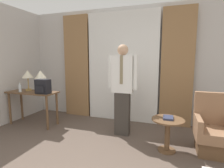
{
  "coord_description": "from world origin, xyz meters",
  "views": [
    {
      "loc": [
        1.1,
        -0.99,
        1.48
      ],
      "look_at": [
        0.07,
        2.07,
        1.02
      ],
      "focal_mm": 28.0,
      "sensor_mm": 36.0,
      "label": 1
    }
  ],
  "objects_px": {
    "side_table": "(168,129)",
    "book": "(168,118)",
    "backpack": "(43,87)",
    "armchair": "(213,132)",
    "desk": "(33,97)",
    "bottle_near_edge": "(20,88)",
    "table_lamp_left": "(28,75)",
    "person": "(123,86)",
    "table_lamp_right": "(40,75)"
  },
  "relations": [
    {
      "from": "person",
      "to": "side_table",
      "type": "height_order",
      "value": "person"
    },
    {
      "from": "table_lamp_left",
      "to": "side_table",
      "type": "xyz_separation_m",
      "value": [
        3.11,
        -0.35,
        -0.76
      ]
    },
    {
      "from": "armchair",
      "to": "backpack",
      "type": "bearing_deg",
      "value": -179.17
    },
    {
      "from": "backpack",
      "to": "armchair",
      "type": "distance_m",
      "value": 3.27
    },
    {
      "from": "bottle_near_edge",
      "to": "book",
      "type": "bearing_deg",
      "value": -2.29
    },
    {
      "from": "table_lamp_right",
      "to": "book",
      "type": "height_order",
      "value": "table_lamp_right"
    },
    {
      "from": "table_lamp_left",
      "to": "book",
      "type": "bearing_deg",
      "value": -6.07
    },
    {
      "from": "backpack",
      "to": "book",
      "type": "bearing_deg",
      "value": -2.98
    },
    {
      "from": "desk",
      "to": "backpack",
      "type": "relative_size",
      "value": 3.79
    },
    {
      "from": "armchair",
      "to": "book",
      "type": "height_order",
      "value": "armchair"
    },
    {
      "from": "desk",
      "to": "bottle_near_edge",
      "type": "bearing_deg",
      "value": -150.61
    },
    {
      "from": "table_lamp_left",
      "to": "table_lamp_right",
      "type": "relative_size",
      "value": 1.0
    },
    {
      "from": "bottle_near_edge",
      "to": "side_table",
      "type": "height_order",
      "value": "bottle_near_edge"
    },
    {
      "from": "desk",
      "to": "armchair",
      "type": "distance_m",
      "value": 3.63
    },
    {
      "from": "desk",
      "to": "table_lamp_left",
      "type": "xyz_separation_m",
      "value": [
        -0.18,
        0.08,
        0.5
      ]
    },
    {
      "from": "bottle_near_edge",
      "to": "armchair",
      "type": "bearing_deg",
      "value": 0.79
    },
    {
      "from": "desk",
      "to": "table_lamp_right",
      "type": "relative_size",
      "value": 2.43
    },
    {
      "from": "backpack",
      "to": "person",
      "type": "distance_m",
      "value": 1.69
    },
    {
      "from": "desk",
      "to": "book",
      "type": "distance_m",
      "value": 2.94
    },
    {
      "from": "side_table",
      "to": "book",
      "type": "bearing_deg",
      "value": 85.02
    },
    {
      "from": "table_lamp_left",
      "to": "armchair",
      "type": "relative_size",
      "value": 0.5
    },
    {
      "from": "person",
      "to": "book",
      "type": "xyz_separation_m",
      "value": [
        0.86,
        -0.37,
        -0.41
      ]
    },
    {
      "from": "table_lamp_left",
      "to": "side_table",
      "type": "distance_m",
      "value": 3.22
    },
    {
      "from": "backpack",
      "to": "book",
      "type": "xyz_separation_m",
      "value": [
        2.53,
        -0.13,
        -0.36
      ]
    },
    {
      "from": "table_lamp_right",
      "to": "person",
      "type": "relative_size",
      "value": 0.27
    },
    {
      "from": "desk",
      "to": "backpack",
      "type": "bearing_deg",
      "value": -16.29
    },
    {
      "from": "table_lamp_left",
      "to": "backpack",
      "type": "bearing_deg",
      "value": -19.02
    },
    {
      "from": "bottle_near_edge",
      "to": "armchair",
      "type": "xyz_separation_m",
      "value": [
        3.83,
        0.05,
        -0.51
      ]
    },
    {
      "from": "table_lamp_left",
      "to": "person",
      "type": "height_order",
      "value": "person"
    },
    {
      "from": "side_table",
      "to": "backpack",
      "type": "bearing_deg",
      "value": 176.51
    },
    {
      "from": "table_lamp_left",
      "to": "table_lamp_right",
      "type": "bearing_deg",
      "value": 0.0
    },
    {
      "from": "bottle_near_edge",
      "to": "book",
      "type": "distance_m",
      "value": 3.16
    },
    {
      "from": "person",
      "to": "side_table",
      "type": "bearing_deg",
      "value": -24.64
    },
    {
      "from": "table_lamp_left",
      "to": "desk",
      "type": "bearing_deg",
      "value": -24.77
    },
    {
      "from": "backpack",
      "to": "side_table",
      "type": "xyz_separation_m",
      "value": [
        2.53,
        -0.15,
        -0.54
      ]
    },
    {
      "from": "table_lamp_right",
      "to": "side_table",
      "type": "xyz_separation_m",
      "value": [
        2.75,
        -0.35,
        -0.76
      ]
    },
    {
      "from": "bottle_near_edge",
      "to": "person",
      "type": "relative_size",
      "value": 0.12
    },
    {
      "from": "armchair",
      "to": "side_table",
      "type": "bearing_deg",
      "value": -163.69
    },
    {
      "from": "backpack",
      "to": "book",
      "type": "distance_m",
      "value": 2.56
    },
    {
      "from": "backpack",
      "to": "table_lamp_left",
      "type": "bearing_deg",
      "value": 160.98
    },
    {
      "from": "table_lamp_right",
      "to": "armchair",
      "type": "relative_size",
      "value": 0.5
    },
    {
      "from": "table_lamp_right",
      "to": "book",
      "type": "relative_size",
      "value": 2.21
    },
    {
      "from": "table_lamp_left",
      "to": "side_table",
      "type": "height_order",
      "value": "table_lamp_left"
    },
    {
      "from": "side_table",
      "to": "desk",
      "type": "bearing_deg",
      "value": 174.73
    },
    {
      "from": "table_lamp_left",
      "to": "bottle_near_edge",
      "type": "xyz_separation_m",
      "value": [
        -0.04,
        -0.2,
        -0.28
      ]
    },
    {
      "from": "side_table",
      "to": "armchair",
      "type": "bearing_deg",
      "value": 16.31
    },
    {
      "from": "table_lamp_left",
      "to": "book",
      "type": "relative_size",
      "value": 2.21
    },
    {
      "from": "table_lamp_right",
      "to": "backpack",
      "type": "xyz_separation_m",
      "value": [
        0.22,
        -0.2,
        -0.21
      ]
    },
    {
      "from": "desk",
      "to": "table_lamp_right",
      "type": "xyz_separation_m",
      "value": [
        0.18,
        0.08,
        0.5
      ]
    },
    {
      "from": "bottle_near_edge",
      "to": "side_table",
      "type": "relative_size",
      "value": 0.38
    }
  ]
}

